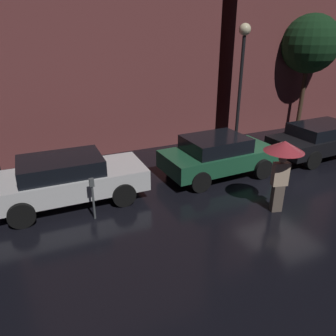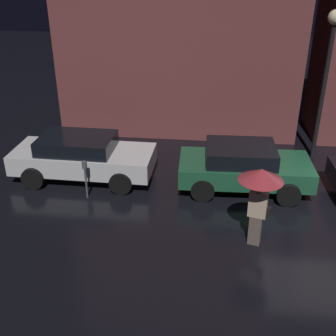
{
  "view_description": "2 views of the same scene",
  "coord_description": "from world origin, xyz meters",
  "px_view_note": "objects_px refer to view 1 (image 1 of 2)",
  "views": [
    {
      "loc": [
        -7.96,
        -7.59,
        4.78
      ],
      "look_at": [
        -4.41,
        0.26,
        1.11
      ],
      "focal_mm": 35.0,
      "sensor_mm": 36.0,
      "label": 1
    },
    {
      "loc": [
        -2.98,
        -10.24,
        6.46
      ],
      "look_at": [
        -4.17,
        0.21,
        1.15
      ],
      "focal_mm": 45.0,
      "sensor_mm": 36.0,
      "label": 2
    }
  ],
  "objects_px": {
    "parked_car_white": "(67,178)",
    "pedestrian_with_umbrella": "(283,156)",
    "parked_car_black": "(323,138)",
    "parking_meter": "(93,194)",
    "street_lamp_near": "(242,59)",
    "parked_car_green": "(218,155)"
  },
  "relations": [
    {
      "from": "parked_car_black",
      "to": "pedestrian_with_umbrella",
      "type": "relative_size",
      "value": 2.21
    },
    {
      "from": "parking_meter",
      "to": "street_lamp_near",
      "type": "relative_size",
      "value": 0.24
    },
    {
      "from": "parked_car_white",
      "to": "parked_car_black",
      "type": "bearing_deg",
      "value": -0.33
    },
    {
      "from": "parked_car_green",
      "to": "street_lamp_near",
      "type": "bearing_deg",
      "value": 42.56
    },
    {
      "from": "pedestrian_with_umbrella",
      "to": "parked_car_white",
      "type": "bearing_deg",
      "value": -14.19
    },
    {
      "from": "parked_car_white",
      "to": "street_lamp_near",
      "type": "bearing_deg",
      "value": 18.82
    },
    {
      "from": "pedestrian_with_umbrella",
      "to": "street_lamp_near",
      "type": "bearing_deg",
      "value": -99.13
    },
    {
      "from": "parked_car_white",
      "to": "parked_car_green",
      "type": "bearing_deg",
      "value": -0.26
    },
    {
      "from": "parked_car_black",
      "to": "parked_car_green",
      "type": "bearing_deg",
      "value": 176.78
    },
    {
      "from": "parked_car_black",
      "to": "street_lamp_near",
      "type": "xyz_separation_m",
      "value": [
        -2.24,
        2.7,
        2.9
      ]
    },
    {
      "from": "parking_meter",
      "to": "street_lamp_near",
      "type": "height_order",
      "value": "street_lamp_near"
    },
    {
      "from": "parked_car_green",
      "to": "parked_car_black",
      "type": "bearing_deg",
      "value": -3.44
    },
    {
      "from": "parked_car_black",
      "to": "street_lamp_near",
      "type": "relative_size",
      "value": 0.92
    },
    {
      "from": "parked_car_green",
      "to": "pedestrian_with_umbrella",
      "type": "bearing_deg",
      "value": -88.32
    },
    {
      "from": "parked_car_black",
      "to": "parking_meter",
      "type": "height_order",
      "value": "parked_car_black"
    },
    {
      "from": "parking_meter",
      "to": "parked_car_black",
      "type": "bearing_deg",
      "value": 6.17
    },
    {
      "from": "parked_car_white",
      "to": "pedestrian_with_umbrella",
      "type": "relative_size",
      "value": 2.14
    },
    {
      "from": "parked_car_green",
      "to": "parking_meter",
      "type": "relative_size",
      "value": 3.36
    },
    {
      "from": "parked_car_green",
      "to": "parking_meter",
      "type": "bearing_deg",
      "value": -168.2
    },
    {
      "from": "parked_car_white",
      "to": "pedestrian_with_umbrella",
      "type": "height_order",
      "value": "pedestrian_with_umbrella"
    },
    {
      "from": "parked_car_white",
      "to": "parked_car_black",
      "type": "relative_size",
      "value": 0.97
    },
    {
      "from": "parked_car_green",
      "to": "street_lamp_near",
      "type": "relative_size",
      "value": 0.8
    }
  ]
}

